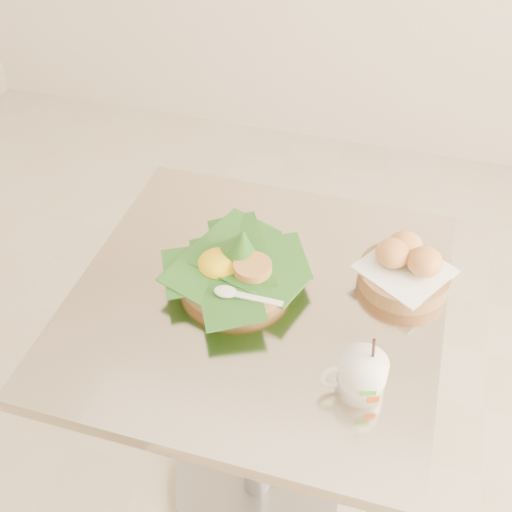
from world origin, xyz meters
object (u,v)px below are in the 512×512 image
(cafe_table, at_px, (257,367))
(rice_basket, at_px, (236,265))
(bread_basket, at_px, (405,267))
(coffee_mug, at_px, (361,374))

(cafe_table, distance_m, rice_basket, 0.27)
(bread_basket, xyz_separation_m, coffee_mug, (-0.04, -0.28, 0.00))
(cafe_table, bearing_deg, rice_basket, 148.70)
(coffee_mug, bearing_deg, rice_basket, 145.30)
(rice_basket, height_order, bread_basket, rice_basket)
(rice_basket, relative_size, coffee_mug, 1.98)
(bread_basket, bearing_deg, rice_basket, -164.61)
(rice_basket, xyz_separation_m, bread_basket, (0.31, 0.09, -0.00))
(bread_basket, relative_size, coffee_mug, 1.47)
(cafe_table, height_order, bread_basket, bread_basket)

